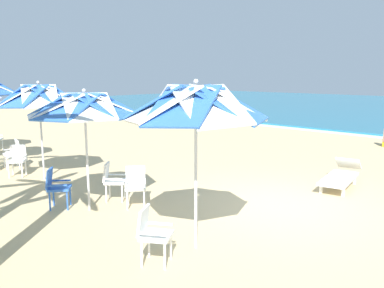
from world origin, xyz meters
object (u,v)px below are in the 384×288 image
Objects in this scene: plastic_chair_3 at (56,186)px; plastic_chair_4 at (17,158)px; plastic_chair_6 at (13,152)px; plastic_chair_1 at (136,184)px; sun_lounger_1 at (341,176)px; plastic_chair_0 at (152,232)px; plastic_chair_2 at (112,179)px; beach_umbrella_2 at (39,96)px; beach_umbrella_0 at (196,105)px; beach_umbrella_1 at (85,106)px.

plastic_chair_3 is 1.00× the size of plastic_chair_4.
plastic_chair_4 and plastic_chair_6 have the same top height.
plastic_chair_3 is at bearing -131.32° from plastic_chair_1.
sun_lounger_1 is (3.65, 5.80, -0.22)m from plastic_chair_3.
plastic_chair_1 is at bearing 3.65° from plastic_chair_6.
plastic_chair_2 is (-2.95, 1.34, 0.00)m from plastic_chair_0.
plastic_chair_6 is at bearing -177.27° from plastic_chair_2.
plastic_chair_1 is 0.70m from plastic_chair_2.
plastic_chair_2 is at bearing 69.84° from plastic_chair_3.
sun_lounger_1 is (0.29, 6.02, -0.22)m from plastic_chair_0.
beach_umbrella_2 is at bearing 159.86° from plastic_chair_3.
plastic_chair_0 is at bearing -32.97° from plastic_chair_1.
plastic_chair_6 is (-5.52, -0.35, 0.00)m from plastic_chair_1.
beach_umbrella_0 is 3.07m from plastic_chair_1.
beach_umbrella_1 is (-2.87, -0.21, -0.16)m from beach_umbrella_0.
plastic_chair_1 is at bearing 147.03° from plastic_chair_0.
sun_lounger_1 is (3.06, 5.39, -1.91)m from beach_umbrella_1.
beach_umbrella_0 is 3.61m from plastic_chair_2.
plastic_chair_0 is (-0.11, -0.84, -1.85)m from beach_umbrella_0.
plastic_chair_3 is at bearing 176.36° from plastic_chair_0.
plastic_chair_4 is 0.39× the size of sun_lounger_1.
plastic_chair_3 and plastic_chair_4 have the same top height.
plastic_chair_2 is (-0.69, -0.12, 0.00)m from plastic_chair_1.
beach_umbrella_0 is 1.23× the size of sun_lounger_1.
plastic_chair_6 is 9.45m from sun_lounger_1.
beach_umbrella_1 reaches higher than plastic_chair_0.
plastic_chair_4 is 8.75m from sun_lounger_1.
plastic_chair_2 is 0.39× the size of sun_lounger_1.
plastic_chair_3 and plastic_chair_6 have the same top height.
plastic_chair_2 is (-3.06, 0.51, -1.85)m from beach_umbrella_0.
plastic_chair_1 is 1.00× the size of plastic_chair_4.
plastic_chair_6 is (-1.95, -0.01, -1.75)m from beach_umbrella_2.
beach_umbrella_2 reaches higher than sun_lounger_1.
plastic_chair_0 and plastic_chair_1 have the same top height.
plastic_chair_0 is 1.00× the size of plastic_chair_3.
beach_umbrella_0 is at bearing -2.71° from beach_umbrella_2.
plastic_chair_0 is 2.69m from plastic_chair_1.
sun_lounger_1 is at bearing 36.63° from plastic_chair_4.
plastic_chair_3 is (-3.47, -0.62, -1.85)m from beach_umbrella_0.
plastic_chair_2 is at bearing 4.46° from beach_umbrella_2.
plastic_chair_4 is at bearing -179.65° from beach_umbrella_0.
beach_umbrella_1 is 4.31m from plastic_chair_4.
plastic_chair_1 is at bearing -119.30° from sun_lounger_1.
beach_umbrella_1 is 1.85m from plastic_chair_2.
plastic_chair_1 is (0.50, 0.84, -1.69)m from beach_umbrella_1.
beach_umbrella_2 is 1.19× the size of sun_lounger_1.
plastic_chair_0 is at bearing -10.87° from beach_umbrella_2.
plastic_chair_0 is 0.34× the size of beach_umbrella_1.
plastic_chair_3 is 0.39× the size of sun_lounger_1.
plastic_chair_1 is 0.33× the size of beach_umbrella_2.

